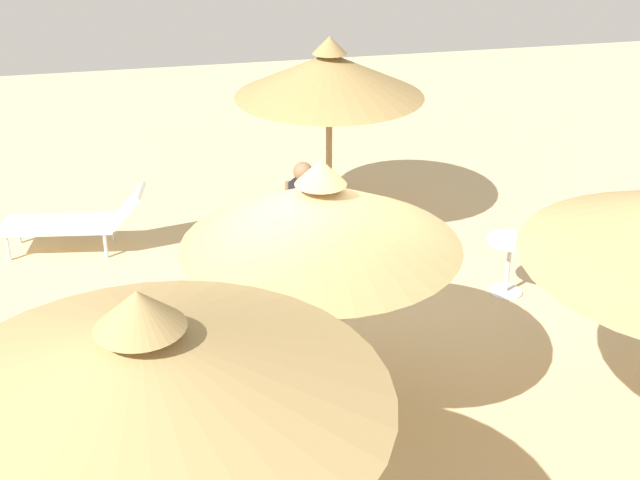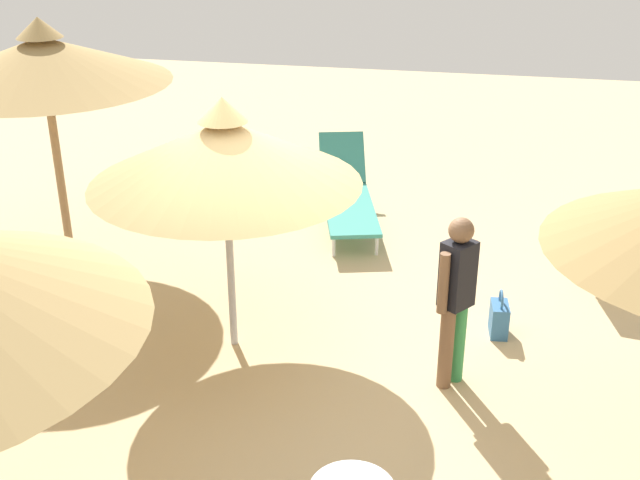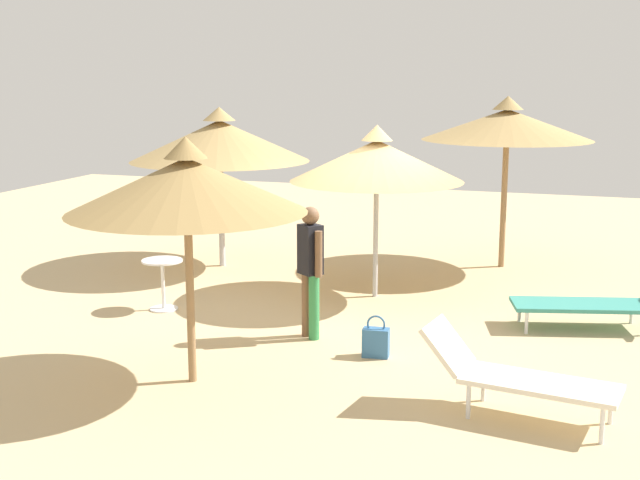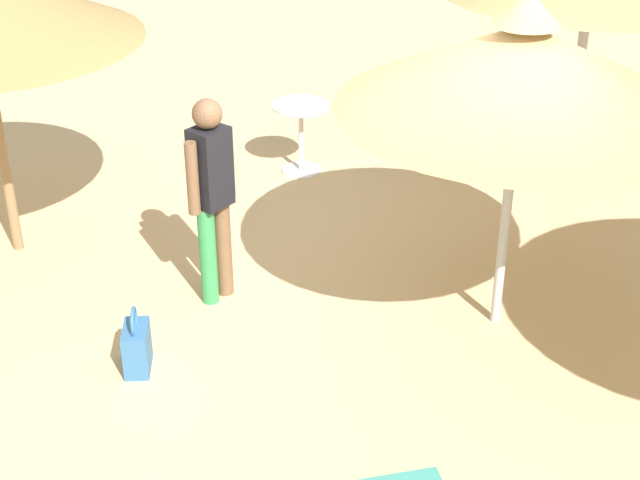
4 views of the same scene
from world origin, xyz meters
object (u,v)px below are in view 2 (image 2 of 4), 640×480
(parasol_umbrella_near_right, at_px, (224,152))
(lounge_chair_near_left, at_px, (611,238))
(lounge_chair_center, at_px, (347,193))
(person_standing_back, at_px, (456,293))
(handbag, at_px, (499,318))
(parasol_umbrella_front, at_px, (43,60))

(parasol_umbrella_near_right, bearing_deg, lounge_chair_near_left, 31.80)
(parasol_umbrella_near_right, bearing_deg, lounge_chair_center, 79.40)
(parasol_umbrella_near_right, xyz_separation_m, person_standing_back, (2.11, -0.26, -1.05))
(parasol_umbrella_near_right, relative_size, handbag, 5.02)
(parasol_umbrella_front, relative_size, handbag, 5.71)
(parasol_umbrella_front, xyz_separation_m, lounge_chair_near_left, (6.28, 0.83, -1.93))
(parasol_umbrella_front, relative_size, lounge_chair_near_left, 1.48)
(person_standing_back, bearing_deg, parasol_umbrella_front, 158.90)
(lounge_chair_center, bearing_deg, handbag, -52.03)
(parasol_umbrella_near_right, xyz_separation_m, lounge_chair_center, (0.59, 3.17, -1.58))
(parasol_umbrella_front, bearing_deg, lounge_chair_center, 28.17)
(handbag, bearing_deg, parasol_umbrella_front, 170.54)
(person_standing_back, xyz_separation_m, handbag, (0.43, 0.94, -0.74))
(lounge_chair_near_left, xyz_separation_m, person_standing_back, (-1.67, -2.61, 0.50))
(lounge_chair_near_left, bearing_deg, handbag, -126.58)
(lounge_chair_near_left, height_order, person_standing_back, person_standing_back)
(lounge_chair_near_left, distance_m, person_standing_back, 3.14)
(parasol_umbrella_near_right, xyz_separation_m, handbag, (2.54, 0.68, -1.79))
(parasol_umbrella_front, xyz_separation_m, lounge_chair_center, (3.09, 1.66, -1.96))
(person_standing_back, bearing_deg, lounge_chair_center, 113.80)
(lounge_chair_near_left, bearing_deg, person_standing_back, -122.66)
(parasol_umbrella_front, bearing_deg, lounge_chair_near_left, 7.50)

